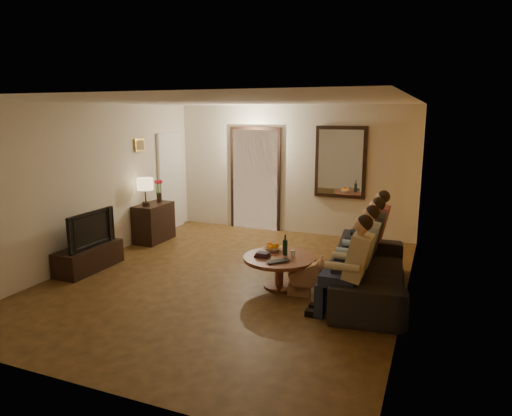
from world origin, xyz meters
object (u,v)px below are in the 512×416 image
at_px(table_lamp, 145,192).
at_px(laptop, 280,262).
at_px(tv_stand, 89,258).
at_px(tv, 87,229).
at_px(dresser, 154,222).
at_px(wine_bottle, 285,245).
at_px(person_c, 368,245).
at_px(coffee_table, 279,272).
at_px(sofa, 371,270).
at_px(person_d, 373,235).
at_px(bowl, 273,249).
at_px(person_b, 360,257).
at_px(person_a, 352,272).
at_px(dog, 307,276).

relative_size(table_lamp, laptop, 1.64).
bearing_deg(tv_stand, tv, 0.00).
distance_m(dresser, wine_bottle, 3.35).
xyz_separation_m(tv, person_c, (4.18, 0.95, -0.06)).
xyz_separation_m(dresser, coffee_table, (3.04, -1.36, -0.14)).
bearing_deg(sofa, table_lamp, 71.44).
relative_size(dresser, coffee_table, 0.80).
bearing_deg(table_lamp, sofa, -12.11).
distance_m(person_d, bowl, 1.60).
distance_m(bowl, wine_bottle, 0.29).
height_order(tv, sofa, tv).
distance_m(table_lamp, sofa, 4.43).
distance_m(table_lamp, person_d, 4.20).
distance_m(person_b, person_c, 0.60).
bearing_deg(person_c, bowl, -167.31).
bearing_deg(person_d, tv_stand, -159.65).
distance_m(dresser, person_c, 4.27).
height_order(tv, coffee_table, tv).
relative_size(person_a, wine_bottle, 3.87).
bearing_deg(table_lamp, laptop, -24.28).
distance_m(person_b, laptop, 1.07).
bearing_deg(dresser, dog, -23.44).
bearing_deg(wine_bottle, person_c, 20.93).
bearing_deg(dog, person_c, 34.87).
bearing_deg(person_b, table_lamp, 163.75).
bearing_deg(dog, table_lamp, 150.44).
relative_size(sofa, coffee_table, 2.27).
height_order(person_d, bowl, person_d).
bearing_deg(person_d, bowl, -145.82).
bearing_deg(bowl, person_d, 34.18).
height_order(bowl, wine_bottle, wine_bottle).
bearing_deg(bowl, tv, -167.13).
bearing_deg(dog, person_b, -3.19).
height_order(coffee_table, bowl, bowl).
distance_m(dresser, person_a, 4.66).
height_order(person_a, laptop, person_a).
distance_m(dresser, coffee_table, 3.33).
bearing_deg(tv, person_d, -69.65).
xyz_separation_m(tv, sofa, (4.28, 0.65, -0.32)).
xyz_separation_m(dog, bowl, (-0.63, 0.38, 0.20)).
bearing_deg(laptop, table_lamp, 110.85).
distance_m(dresser, person_b, 4.43).
relative_size(person_c, laptop, 3.65).
bearing_deg(dresser, tv, -90.00).
distance_m(tv_stand, person_a, 4.21).
bearing_deg(person_a, dresser, 154.02).
height_order(table_lamp, person_b, table_lamp).
xyz_separation_m(table_lamp, person_b, (4.18, -1.22, -0.40)).
bearing_deg(dog, bowl, 139.84).
height_order(tv, person_b, person_b).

